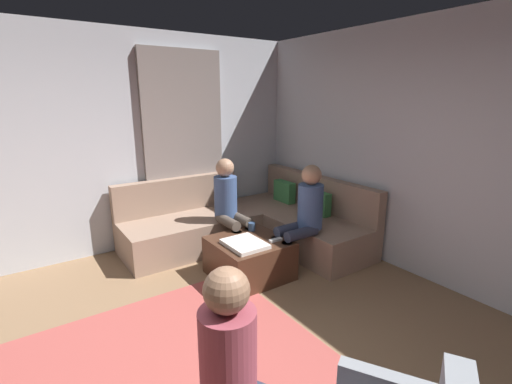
{
  "coord_description": "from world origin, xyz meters",
  "views": [
    {
      "loc": [
        1.69,
        -0.66,
        1.93
      ],
      "look_at": [
        -1.63,
        1.63,
        0.85
      ],
      "focal_mm": 25.49,
      "sensor_mm": 36.0,
      "label": 1
    }
  ],
  "objects": [
    {
      "name": "person_on_couch_back",
      "position": [
        -1.14,
        1.93,
        0.66
      ],
      "size": [
        0.3,
        0.6,
        1.2
      ],
      "rotation": [
        0.0,
        0.0,
        3.14
      ],
      "color": "#2D3347",
      "rests_on": "ground_plane"
    },
    {
      "name": "wall_left",
      "position": [
        -2.94,
        0.0,
        1.35
      ],
      "size": [
        0.12,
        6.0,
        2.7
      ],
      "primitive_type": "cube",
      "color": "silver",
      "rests_on": "ground_plane"
    },
    {
      "name": "coffee_mug",
      "position": [
        -1.57,
        1.52,
        0.47
      ],
      "size": [
        0.08,
        0.08,
        0.1
      ],
      "primitive_type": "cylinder",
      "color": "#334C72",
      "rests_on": "ottoman"
    },
    {
      "name": "sectional_couch",
      "position": [
        -2.08,
        1.88,
        0.28
      ],
      "size": [
        2.1,
        2.55,
        0.87
      ],
      "color": "#9E7F6B",
      "rests_on": "ground_plane"
    },
    {
      "name": "curtain_panel",
      "position": [
        -2.84,
        1.3,
        1.25
      ],
      "size": [
        0.06,
        1.1,
        2.5
      ],
      "primitive_type": "cube",
      "color": "gray",
      "rests_on": "ground_plane"
    },
    {
      "name": "wall_back",
      "position": [
        0.0,
        2.94,
        1.35
      ],
      "size": [
        6.0,
        0.12,
        2.7
      ],
      "primitive_type": "cube",
      "color": "silver",
      "rests_on": "ground_plane"
    },
    {
      "name": "folded_blanket",
      "position": [
        -1.25,
        1.22,
        0.44
      ],
      "size": [
        0.44,
        0.36,
        0.04
      ],
      "primitive_type": "cube",
      "color": "white",
      "rests_on": "ottoman"
    },
    {
      "name": "ottoman",
      "position": [
        -1.35,
        1.34,
        0.21
      ],
      "size": [
        0.76,
        0.76,
        0.42
      ],
      "primitive_type": "cube",
      "color": "#4C2D1E",
      "rests_on": "ground_plane"
    },
    {
      "name": "person_on_armchair",
      "position": [
        0.48,
        0.12,
        0.64
      ],
      "size": [
        0.59,
        0.48,
        1.18
      ],
      "rotation": [
        0.0,
        0.0,
        5.24
      ],
      "color": "#2D3347",
      "rests_on": "ground_plane"
    },
    {
      "name": "person_on_couch_side",
      "position": [
        -1.93,
        1.45,
        0.66
      ],
      "size": [
        0.6,
        0.3,
        1.2
      ],
      "rotation": [
        0.0,
        0.0,
        -1.57
      ],
      "color": "brown",
      "rests_on": "ground_plane"
    },
    {
      "name": "game_remote",
      "position": [
        -1.17,
        1.56,
        0.43
      ],
      "size": [
        0.05,
        0.15,
        0.02
      ],
      "primitive_type": "cube",
      "color": "white",
      "rests_on": "ottoman"
    }
  ]
}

